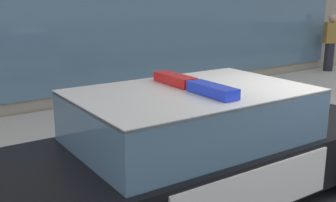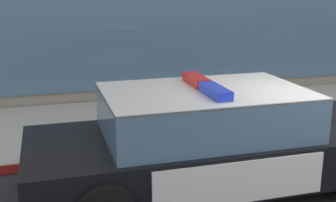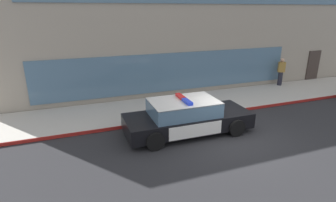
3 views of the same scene
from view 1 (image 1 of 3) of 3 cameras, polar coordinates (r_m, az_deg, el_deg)
name	(u,v)px [view 1 (image 1 of 3)]	position (r m, az deg, el deg)	size (l,w,h in m)	color
ground	(333,194)	(5.63, 21.82, -11.91)	(48.00, 48.00, 0.00)	#262628
sidewalk	(166,118)	(8.05, -0.28, -2.36)	(48.00, 3.23, 0.15)	#B2ADA3
curb_red_paint	(222,142)	(6.83, 7.45, -5.59)	(28.80, 0.04, 0.14)	maroon
police_cruiser	(201,146)	(4.88, 4.61, -6.25)	(5.05, 2.14, 1.49)	black
fire_hydrant	(162,113)	(6.83, -0.80, -1.71)	(0.34, 0.39, 0.73)	#4C994C
pedestrian_on_sidewalk	(330,43)	(13.52, 21.55, 7.53)	(0.48, 0.42, 1.71)	#23232D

